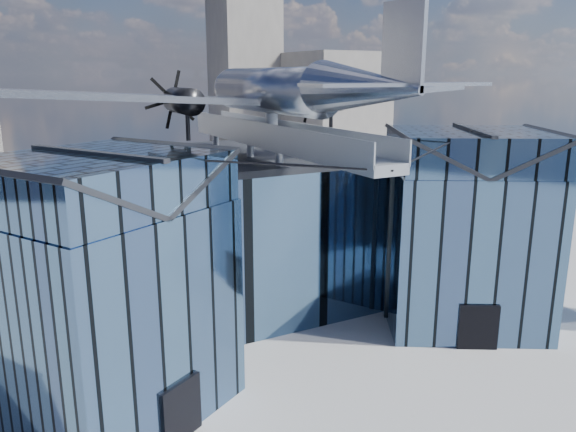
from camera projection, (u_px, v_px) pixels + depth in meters
name	position (u px, v px, depth m)	size (l,w,h in m)	color
ground_plane	(305.00, 348.00, 31.35)	(120.00, 120.00, 0.00)	gray
museum	(259.00, 229.00, 34.97)	(32.88, 24.50, 17.60)	#416086
bg_towers	(123.00, 113.00, 72.80)	(77.00, 24.50, 26.00)	slate
tree_side_e	(439.00, 205.00, 48.49)	(3.93, 3.93, 5.76)	#342215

